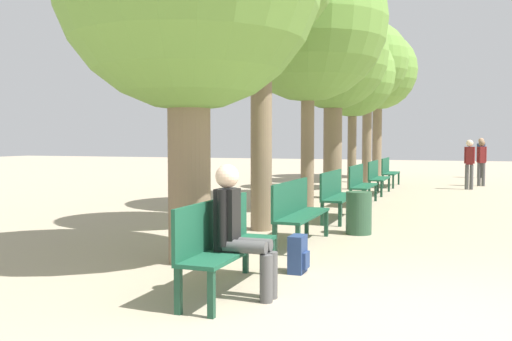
% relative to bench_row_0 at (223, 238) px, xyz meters
% --- Properties ---
extents(ground_plane, '(80.00, 80.00, 0.00)m').
position_rel_bench_row_0_xyz_m(ground_plane, '(2.02, -0.25, -0.57)').
color(ground_plane, tan).
extents(bench_row_0, '(0.42, 1.82, 0.97)m').
position_rel_bench_row_0_xyz_m(bench_row_0, '(0.00, 0.00, 0.00)').
color(bench_row_0, '#195138').
rests_on(bench_row_0, ground_plane).
extents(bench_row_1, '(0.42, 1.82, 0.97)m').
position_rel_bench_row_0_xyz_m(bench_row_1, '(0.00, 2.86, 0.00)').
color(bench_row_1, '#195138').
rests_on(bench_row_1, ground_plane).
extents(bench_row_2, '(0.42, 1.82, 0.97)m').
position_rel_bench_row_0_xyz_m(bench_row_2, '(0.00, 5.72, 0.00)').
color(bench_row_2, '#195138').
rests_on(bench_row_2, ground_plane).
extents(bench_row_3, '(0.42, 1.82, 0.97)m').
position_rel_bench_row_0_xyz_m(bench_row_3, '(0.00, 8.59, 0.00)').
color(bench_row_3, '#195138').
rests_on(bench_row_3, ground_plane).
extents(bench_row_4, '(0.42, 1.82, 0.97)m').
position_rel_bench_row_0_xyz_m(bench_row_4, '(0.00, 11.45, 0.00)').
color(bench_row_4, '#195138').
rests_on(bench_row_4, ground_plane).
extents(bench_row_5, '(0.42, 1.82, 0.97)m').
position_rel_bench_row_0_xyz_m(bench_row_5, '(0.00, 14.31, 0.00)').
color(bench_row_5, '#195138').
rests_on(bench_row_5, ground_plane).
extents(tree_row_2, '(3.59, 3.59, 6.05)m').
position_rel_bench_row_0_xyz_m(tree_row_2, '(-0.97, 7.17, 3.67)').
color(tree_row_2, '#7A664C').
rests_on(tree_row_2, ground_plane).
extents(tree_row_3, '(2.98, 2.98, 5.40)m').
position_rel_bench_row_0_xyz_m(tree_row_3, '(-0.97, 9.86, 3.27)').
color(tree_row_3, '#7A664C').
rests_on(tree_row_3, ground_plane).
extents(tree_row_4, '(2.70, 2.70, 5.02)m').
position_rel_bench_row_0_xyz_m(tree_row_4, '(-0.97, 12.77, 3.08)').
color(tree_row_4, '#7A664C').
rests_on(tree_row_4, ground_plane).
extents(tree_row_5, '(2.96, 2.96, 5.97)m').
position_rel_bench_row_0_xyz_m(tree_row_5, '(-0.97, 15.79, 3.88)').
color(tree_row_5, '#7A664C').
rests_on(tree_row_5, ground_plane).
extents(tree_row_6, '(3.21, 3.21, 6.05)m').
position_rel_bench_row_0_xyz_m(tree_row_6, '(-0.97, 18.47, 3.84)').
color(tree_row_6, '#7A664C').
rests_on(tree_row_6, ground_plane).
extents(person_seated, '(0.63, 0.36, 1.35)m').
position_rel_bench_row_0_xyz_m(person_seated, '(0.24, -0.15, 0.15)').
color(person_seated, '#4C4C4C').
rests_on(person_seated, ground_plane).
extents(backpack, '(0.21, 0.29, 0.45)m').
position_rel_bench_row_0_xyz_m(backpack, '(0.52, 1.09, -0.34)').
color(backpack, navy).
rests_on(backpack, ground_plane).
extents(pedestrian_near, '(0.32, 0.27, 1.58)m').
position_rel_bench_row_0_xyz_m(pedestrian_near, '(2.99, 15.53, 0.34)').
color(pedestrian_near, '#4C4C4C').
rests_on(pedestrian_near, ground_plane).
extents(pedestrian_mid, '(0.32, 0.22, 1.59)m').
position_rel_bench_row_0_xyz_m(pedestrian_mid, '(2.58, 13.97, 0.35)').
color(pedestrian_mid, '#4C4C4C').
rests_on(pedestrian_mid, ground_plane).
extents(pedestrian_far, '(0.34, 0.29, 1.67)m').
position_rel_bench_row_0_xyz_m(pedestrian_far, '(3.10, 20.08, 0.39)').
color(pedestrian_far, '#4C4C4C').
rests_on(pedestrian_far, ground_plane).
extents(trash_bin, '(0.43, 0.43, 0.72)m').
position_rel_bench_row_0_xyz_m(trash_bin, '(0.73, 4.15, -0.21)').
color(trash_bin, '#2D5138').
rests_on(trash_bin, ground_plane).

